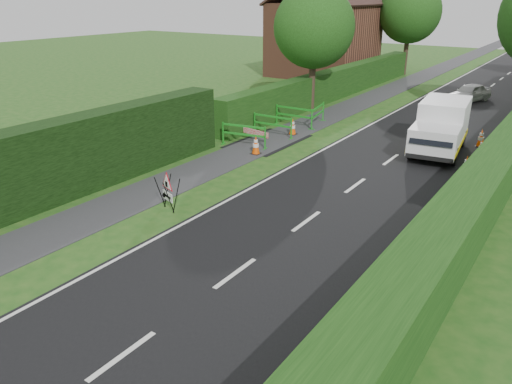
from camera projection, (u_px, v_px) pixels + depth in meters
The scene contains 21 objects.
ground at pixel (130, 262), 12.36m from camera, with size 120.00×120.00×0.00m, color #1C4D16.
road_surface at pixel (499, 81), 37.99m from camera, with size 6.00×90.00×0.02m, color black.
footpath at pixel (427, 75), 40.85m from camera, with size 2.00×90.00×0.02m, color #2D2D30.
hedge_west_near at pixel (14, 215), 14.97m from camera, with size 1.10×18.00×2.50m, color black.
hedge_west_far at pixel (335, 97), 31.89m from camera, with size 1.00×24.00×1.80m, color #14380F.
house_west at pixel (324, 38), 39.58m from camera, with size 7.50×7.40×7.88m.
tree_nw at pixel (314, 27), 26.95m from camera, with size 4.40×4.40×6.70m.
tree_fw at pixel (410, 12), 39.13m from camera, with size 4.80×4.80×7.24m.
triangle_sign at pixel (167, 188), 15.05m from camera, with size 0.91×0.91×1.04m.
works_van at pixel (441, 126), 20.53m from camera, with size 2.32×4.75×2.09m.
traffic_cone_0 at pixel (466, 166), 18.04m from camera, with size 0.38×0.38×0.79m.
traffic_cone_1 at pixel (482, 148), 20.15m from camera, with size 0.38×0.38×0.79m.
traffic_cone_2 at pixel (481, 138), 21.47m from camera, with size 0.38×0.38×0.79m.
traffic_cone_3 at pixel (256, 145), 20.49m from camera, with size 0.38×0.38×0.79m.
traffic_cone_4 at pixel (293, 126), 23.35m from camera, with size 0.38×0.38×0.79m.
ped_barrier_0 at pixel (244, 133), 21.40m from camera, with size 2.09×0.70×1.00m.
ped_barrier_1 at pixel (273, 123), 23.02m from camera, with size 2.06×0.36×1.00m.
ped_barrier_2 at pixel (294, 114), 24.71m from camera, with size 2.06×0.35×1.00m.
ped_barrier_3 at pixel (318, 113), 24.94m from camera, with size 0.73×2.09×1.00m.
redwhite_plank at pixel (256, 142), 22.27m from camera, with size 1.50×0.04×0.25m, color red.
hatchback_car at pixel (470, 93), 30.50m from camera, with size 1.27×3.17×1.08m, color silver.
Camera 1 is at (8.66, -7.23, 6.19)m, focal length 35.00 mm.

